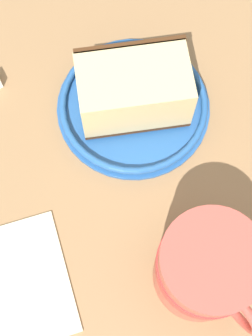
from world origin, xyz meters
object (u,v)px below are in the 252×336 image
(small_plate, at_px, (134,106))
(cake_slice, at_px, (135,90))
(tea_mug, at_px, (206,268))
(folded_napkin, at_px, (20,283))

(small_plate, distance_m, cake_slice, 0.03)
(small_plate, bearing_deg, cake_slice, -119.07)
(small_plate, xyz_separation_m, cake_slice, (-0.00, -0.00, 0.03))
(tea_mug, relative_size, folded_napkin, 0.95)
(cake_slice, height_order, tea_mug, tea_mug)
(cake_slice, bearing_deg, folded_napkin, 22.06)
(folded_napkin, bearing_deg, cake_slice, -157.94)
(small_plate, height_order, cake_slice, cake_slice)
(folded_napkin, bearing_deg, tea_mug, 144.70)
(cake_slice, relative_size, tea_mug, 1.15)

